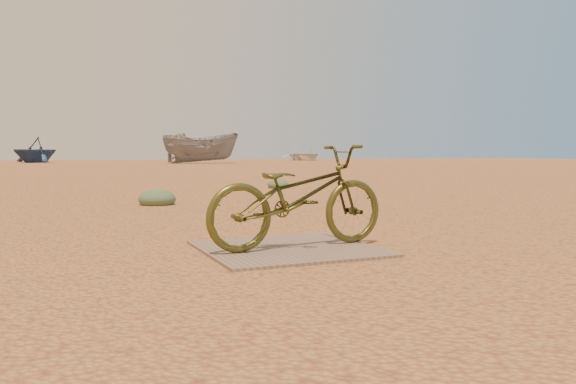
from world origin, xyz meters
name	(u,v)px	position (x,y,z in m)	size (l,w,h in m)	color
ground	(230,250)	(0.00, 0.00, 0.00)	(120.00, 120.00, 0.00)	#BD8845
plywood_board	(288,248)	(0.43, -0.17, 0.01)	(1.32, 1.27, 0.02)	#7F6956
bicycle	(298,196)	(0.50, -0.20, 0.43)	(0.54, 1.54, 0.81)	#46471A
boat_far_left	(35,150)	(-2.14, 43.50, 1.01)	(3.30, 3.82, 2.01)	navy
boat_mid_right	(202,148)	(9.10, 36.12, 1.14)	(2.21, 5.88, 2.27)	gray
boat_far_right	(304,155)	(22.65, 47.43, 0.55)	(3.78, 5.29, 1.09)	silver
kale_a	(157,205)	(0.18, 4.15, 0.00)	(0.54, 0.54, 0.30)	#536F4C
kale_b	(278,188)	(3.30, 7.07, 0.00)	(0.47, 0.47, 0.26)	#536F4C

